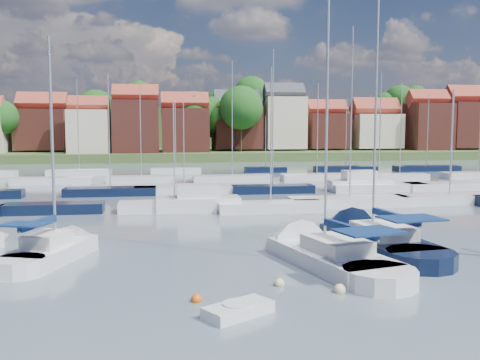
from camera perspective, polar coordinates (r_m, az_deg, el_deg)
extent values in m
plane|color=#4D5C68|center=(65.43, -1.08, -0.52)|extent=(260.00, 260.00, 0.00)
cube|color=silver|center=(30.18, -19.41, -7.63)|extent=(4.23, 6.34, 1.20)
cone|color=silver|center=(33.32, -16.23, -6.30)|extent=(3.24, 3.49, 2.44)
cylinder|color=silver|center=(27.77, -22.47, -8.89)|extent=(3.11, 3.11, 1.20)
cube|color=silver|center=(29.64, -19.86, -6.00)|extent=(2.42, 2.87, 0.70)
cylinder|color=#B2B2B7|center=(29.78, -19.39, 3.91)|extent=(0.14, 0.14, 10.86)
cylinder|color=#B2B2B7|center=(28.80, -20.74, -4.65)|extent=(1.17, 3.11, 0.10)
cube|color=#102550|center=(28.78, -20.75, -4.35)|extent=(1.30, 3.02, 0.35)
cube|color=#102550|center=(27.87, -21.90, -4.40)|extent=(2.44, 2.07, 0.08)
cube|color=silver|center=(27.79, 9.61, -8.52)|extent=(5.18, 8.53, 1.20)
cone|color=silver|center=(31.98, 4.81, -6.59)|extent=(4.17, 4.57, 3.32)
cylinder|color=silver|center=(24.64, 14.65, -10.47)|extent=(4.03, 4.03, 1.20)
cube|color=silver|center=(27.12, 10.27, -6.82)|extent=(3.07, 3.79, 0.70)
cylinder|color=#B2B2B7|center=(27.45, 9.26, 8.09)|extent=(0.14, 0.14, 14.74)
cylinder|color=#B2B2B7|center=(26.05, 11.64, -5.45)|extent=(1.19, 4.31, 0.10)
cube|color=#102550|center=(26.02, 11.64, -5.13)|extent=(1.33, 4.14, 0.35)
cube|color=#102550|center=(24.84, 13.53, -5.33)|extent=(3.22, 2.62, 0.08)
cube|color=black|center=(32.02, 14.46, -6.73)|extent=(4.52, 8.80, 1.20)
cone|color=black|center=(36.59, 10.32, -5.11)|extent=(3.99, 4.50, 3.52)
cylinder|color=black|center=(28.55, 18.73, -8.36)|extent=(3.92, 3.92, 1.20)
cube|color=silver|center=(31.34, 15.04, -5.24)|extent=(2.87, 3.79, 0.70)
cylinder|color=#B2B2B7|center=(31.87, 14.31, 8.75)|extent=(0.14, 0.14, 15.98)
cylinder|color=#B2B2B7|center=(30.21, 16.21, -4.04)|extent=(0.67, 4.66, 0.10)
cube|color=#102550|center=(30.18, 16.22, -3.76)|extent=(0.84, 4.46, 0.35)
cube|color=#102550|center=(28.89, 17.81, -3.92)|extent=(3.22, 2.46, 0.08)
cube|color=silver|center=(20.51, -0.19, -13.78)|extent=(2.90, 2.44, 0.52)
cylinder|color=silver|center=(20.46, -0.19, -13.40)|extent=(1.23, 1.23, 0.33)
sphere|color=#D85914|center=(22.17, -4.66, -12.81)|extent=(0.46, 0.46, 0.46)
sphere|color=beige|center=(24.25, 4.20, -11.18)|extent=(0.47, 0.47, 0.47)
sphere|color=beige|center=(23.64, 10.59, -11.71)|extent=(0.54, 0.54, 0.54)
sphere|color=#D85914|center=(35.36, 13.87, -5.97)|extent=(0.48, 0.48, 0.48)
cube|color=black|center=(46.37, -19.27, -2.95)|extent=(8.01, 2.24, 1.00)
cylinder|color=#B2B2B7|center=(45.90, -19.49, 3.96)|extent=(0.12, 0.12, 10.16)
cube|color=silver|center=(45.22, -6.99, -2.88)|extent=(9.22, 2.58, 1.00)
cylinder|color=#B2B2B7|center=(44.77, -7.06, 2.94)|extent=(0.12, 0.12, 8.18)
cube|color=silver|center=(44.55, 3.29, -2.98)|extent=(8.78, 2.46, 1.00)
cylinder|color=#B2B2B7|center=(44.05, 3.33, 4.80)|extent=(0.12, 0.12, 11.06)
cube|color=silver|center=(48.59, 11.60, -2.36)|extent=(10.79, 3.02, 1.00)
cylinder|color=#B2B2B7|center=(48.15, 11.79, 7.03)|extent=(0.12, 0.12, 14.87)
cube|color=silver|center=(53.03, 21.42, -1.98)|extent=(10.13, 2.84, 1.00)
cylinder|color=#B2B2B7|center=(52.63, 21.63, 3.75)|extent=(0.12, 0.12, 9.59)
cube|color=silver|center=(45.09, -4.50, -2.69)|extent=(7.00, 2.60, 1.40)
cube|color=silver|center=(44.94, -4.51, -1.30)|extent=(3.50, 2.20, 1.30)
cube|color=black|center=(56.78, -13.65, -1.27)|extent=(9.30, 2.60, 1.00)
cylinder|color=#B2B2B7|center=(56.39, -13.80, 5.04)|extent=(0.12, 0.12, 11.48)
cube|color=silver|center=(56.96, -5.97, -1.12)|extent=(10.40, 2.91, 1.00)
cylinder|color=#B2B2B7|center=(56.60, -6.02, 3.80)|extent=(0.12, 0.12, 8.77)
cube|color=black|center=(57.42, 3.49, -1.04)|extent=(8.80, 2.46, 1.00)
cylinder|color=#B2B2B7|center=(57.05, 3.54, 6.63)|extent=(0.12, 0.12, 14.33)
cube|color=silver|center=(60.90, 14.56, -0.83)|extent=(10.73, 3.00, 1.00)
cylinder|color=#B2B2B7|center=(60.54, 14.71, 5.36)|extent=(0.12, 0.12, 12.14)
cube|color=silver|center=(64.49, 21.53, -0.69)|extent=(10.48, 2.93, 1.00)
cylinder|color=#B2B2B7|center=(64.15, 21.71, 4.32)|extent=(0.12, 0.12, 10.28)
cube|color=silver|center=(60.93, 12.57, -0.64)|extent=(7.00, 2.60, 1.40)
cube|color=silver|center=(60.82, 12.60, 0.39)|extent=(3.50, 2.20, 1.30)
cube|color=silver|center=(70.32, -19.37, -0.13)|extent=(9.71, 2.72, 1.00)
cylinder|color=#B2B2B7|center=(70.01, -19.59, 6.35)|extent=(0.12, 0.12, 14.88)
cube|color=silver|center=(69.38, -10.47, 0.02)|extent=(8.49, 2.38, 1.00)
cylinder|color=#B2B2B7|center=(69.06, -10.57, 5.11)|extent=(0.12, 0.12, 11.31)
cube|color=silver|center=(69.22, -0.83, 0.10)|extent=(10.16, 2.85, 1.00)
cylinder|color=#B2B2B7|center=(68.91, -0.84, 6.57)|extent=(0.12, 0.12, 14.59)
cube|color=silver|center=(71.74, 8.20, 0.24)|extent=(9.53, 2.67, 1.00)
cylinder|color=#B2B2B7|center=(71.43, 8.28, 5.40)|extent=(0.12, 0.12, 11.91)
cube|color=silver|center=(74.36, 16.65, 0.25)|extent=(7.62, 2.13, 1.00)
cylinder|color=#B2B2B7|center=(74.06, 16.79, 5.31)|extent=(0.12, 0.12, 12.13)
cube|color=silver|center=(81.14, 24.06, 0.43)|extent=(10.17, 2.85, 1.00)
cylinder|color=#B2B2B7|center=(80.87, 24.21, 4.22)|extent=(0.12, 0.12, 9.73)
cube|color=silver|center=(82.20, -16.77, 0.74)|extent=(9.24, 2.59, 1.00)
cylinder|color=#B2B2B7|center=(81.93, -16.91, 5.68)|extent=(0.12, 0.12, 13.17)
cube|color=silver|center=(82.11, -6.85, 0.93)|extent=(7.57, 2.12, 1.00)
cylinder|color=#B2B2B7|center=(81.85, -6.90, 4.86)|extent=(0.12, 0.12, 10.24)
cube|color=black|center=(83.84, 2.73, 1.06)|extent=(6.58, 1.84, 1.00)
cylinder|color=#B2B2B7|center=(83.60, 2.74, 4.14)|extent=(0.12, 0.12, 8.01)
cube|color=black|center=(87.26, 11.18, 1.14)|extent=(9.92, 2.78, 1.00)
cylinder|color=#B2B2B7|center=(87.00, 11.25, 5.06)|extent=(0.12, 0.12, 10.92)
cube|color=black|center=(91.68, 19.28, 1.14)|extent=(10.55, 2.95, 1.00)
cylinder|color=#B2B2B7|center=(91.44, 19.40, 5.05)|extent=(0.12, 0.12, 11.51)
cube|color=#47582C|center=(141.92, -5.10, 2.89)|extent=(200.00, 70.00, 3.00)
cube|color=#47582C|center=(166.73, -5.62, 4.90)|extent=(200.00, 60.00, 14.00)
cube|color=brown|center=(124.88, -20.24, 5.07)|extent=(10.37, 9.97, 8.73)
cube|color=#953A2B|center=(124.99, -20.33, 7.65)|extent=(10.57, 5.13, 5.13)
cube|color=beige|center=(114.42, -15.76, 4.95)|extent=(8.09, 8.80, 8.96)
cube|color=#953A2B|center=(114.51, -15.83, 7.68)|extent=(8.25, 4.00, 4.00)
cube|color=brown|center=(114.55, -11.02, 5.56)|extent=(9.36, 10.17, 10.97)
cube|color=#953A2B|center=(114.75, -11.09, 8.87)|extent=(9.54, 4.63, 4.63)
cube|color=brown|center=(116.28, -5.88, 5.25)|extent=(9.90, 8.56, 9.42)
cube|color=#953A2B|center=(116.40, -5.91, 8.17)|extent=(10.10, 4.90, 4.90)
cube|color=brown|center=(122.41, -0.28, 5.59)|extent=(10.59, 8.93, 9.49)
cube|color=#383A42|center=(122.56, -0.28, 8.42)|extent=(10.80, 5.24, 5.24)
cube|color=beige|center=(123.55, 4.68, 6.07)|extent=(9.01, 8.61, 11.65)
cube|color=#383A42|center=(123.80, 4.71, 9.28)|extent=(9.19, 4.46, 4.46)
cube|color=brown|center=(127.48, 9.16, 5.19)|extent=(9.10, 9.34, 8.00)
cube|color=#953A2B|center=(127.55, 9.19, 7.49)|extent=(9.28, 4.50, 4.50)
cube|color=beige|center=(131.15, 14.14, 5.07)|extent=(10.86, 9.59, 7.88)
cube|color=#953A2B|center=(131.22, 14.20, 7.37)|extent=(11.07, 5.37, 5.37)
cube|color=brown|center=(133.74, 19.29, 5.34)|extent=(9.18, 9.96, 10.97)
cube|color=#953A2B|center=(133.91, 19.38, 8.17)|extent=(9.36, 4.54, 4.54)
cube|color=brown|center=(140.51, 23.19, 5.40)|extent=(11.39, 9.67, 10.76)
cube|color=#953A2B|center=(140.71, 23.30, 8.16)|extent=(11.62, 5.64, 5.64)
cylinder|color=#382619|center=(154.44, 16.56, 5.95)|extent=(0.50, 0.50, 4.47)
sphere|color=#1F591B|center=(154.62, 16.62, 8.20)|extent=(8.18, 8.18, 8.18)
cylinder|color=#382619|center=(121.06, -2.88, 4.11)|extent=(0.50, 0.50, 4.46)
sphere|color=#1F591B|center=(121.05, -2.89, 6.97)|extent=(8.15, 8.15, 8.15)
cylinder|color=#382619|center=(140.20, 1.21, 6.26)|extent=(0.50, 0.50, 5.15)
sphere|color=#1F591B|center=(140.45, 1.22, 9.11)|extent=(9.41, 9.41, 9.41)
cylinder|color=#382619|center=(140.93, -10.65, 6.20)|extent=(0.50, 0.50, 4.56)
sphere|color=#1F591B|center=(141.14, -10.69, 8.72)|extent=(8.34, 8.34, 8.34)
cylinder|color=#382619|center=(130.63, -15.05, 4.19)|extent=(0.50, 0.50, 5.15)
sphere|color=#1F591B|center=(130.67, -15.13, 7.25)|extent=(9.42, 9.42, 9.42)
cylinder|color=#382619|center=(135.26, -21.52, 5.13)|extent=(0.50, 0.50, 3.42)
sphere|color=#1F591B|center=(135.34, -21.59, 7.09)|extent=(6.26, 6.26, 6.26)
cylinder|color=#382619|center=(131.14, 1.24, 4.08)|extent=(0.50, 0.50, 3.77)
sphere|color=#1F591B|center=(131.11, 1.24, 6.31)|extent=(6.89, 6.89, 6.89)
cylinder|color=#382619|center=(116.79, 0.10, 4.25)|extent=(0.50, 0.50, 5.21)
sphere|color=#1F591B|center=(116.84, 0.10, 7.72)|extent=(9.53, 9.53, 9.53)
cylinder|color=#382619|center=(144.46, 20.69, 3.70)|extent=(0.50, 0.50, 2.97)
sphere|color=#1F591B|center=(144.40, 20.75, 5.30)|extent=(5.44, 5.44, 5.44)
cylinder|color=#382619|center=(118.52, -5.00, 4.16)|extent=(0.50, 0.50, 4.84)
sphere|color=#1F591B|center=(118.54, -5.02, 7.33)|extent=(8.85, 8.85, 8.85)
cylinder|color=#382619|center=(152.95, 15.13, 5.86)|extent=(0.50, 0.50, 3.72)
sphere|color=#1F591B|center=(153.07, 15.17, 7.75)|extent=(6.80, 6.80, 6.80)
cylinder|color=#382619|center=(134.10, 19.31, 3.86)|extent=(0.50, 0.50, 4.05)
sphere|color=#1F591B|center=(134.08, 19.39, 6.21)|extent=(7.40, 7.40, 7.40)
cylinder|color=#382619|center=(121.79, -24.05, 3.53)|extent=(0.50, 0.50, 4.00)
sphere|color=#1F591B|center=(121.76, -24.15, 6.09)|extent=(7.32, 7.32, 7.32)
cylinder|color=#382619|center=(138.64, -2.20, 5.99)|extent=(0.50, 0.50, 3.93)
sphere|color=#1F591B|center=(138.78, -2.20, 8.19)|extent=(7.19, 7.19, 7.19)
cylinder|color=#382619|center=(130.69, 8.92, 4.02)|extent=(0.50, 0.50, 3.82)
sphere|color=#1F591B|center=(130.66, 8.95, 6.30)|extent=(6.99, 6.99, 6.99)
cylinder|color=#382619|center=(118.04, -12.91, 3.70)|extent=(0.50, 0.50, 3.48)
sphere|color=#1F591B|center=(117.99, -12.96, 5.99)|extent=(6.37, 6.37, 6.37)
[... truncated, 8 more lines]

